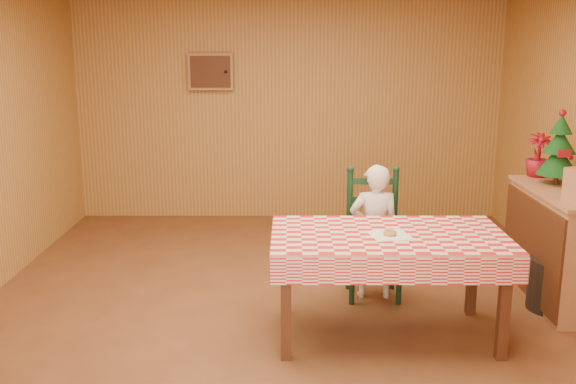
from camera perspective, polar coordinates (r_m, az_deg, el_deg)
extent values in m
plane|color=brown|center=(5.06, 0.00, -11.05)|extent=(6.00, 6.00, 0.00)
cube|color=#BB8843|center=(7.66, 0.03, 7.31)|extent=(5.00, 0.10, 2.60)
cube|color=#B77D52|center=(7.62, -6.87, 10.58)|extent=(0.52, 0.08, 0.42)
cube|color=#502815|center=(7.58, -6.91, 10.56)|extent=(0.46, 0.02, 0.36)
sphere|color=black|center=(7.54, -5.55, 10.58)|extent=(0.04, 0.04, 0.04)
cube|color=#502815|center=(4.58, 8.91, -4.24)|extent=(1.60, 0.90, 0.06)
cube|color=#502815|center=(4.31, -0.18, -10.53)|extent=(0.07, 0.07, 0.69)
cube|color=#502815|center=(4.54, 18.63, -10.00)|extent=(0.07, 0.07, 0.69)
cube|color=#502815|center=(4.99, -0.14, -7.13)|extent=(0.07, 0.07, 0.69)
cube|color=#502815|center=(5.19, 16.08, -6.86)|extent=(0.07, 0.07, 0.69)
cube|color=red|center=(4.57, 8.93, -3.76)|extent=(1.64, 0.94, 0.02)
cube|color=red|center=(4.16, 9.86, -6.95)|extent=(1.64, 0.02, 0.18)
cube|color=red|center=(5.04, 8.09, -3.31)|extent=(1.64, 0.02, 0.18)
cube|color=#325A29|center=(4.54, -1.43, -5.01)|extent=(0.02, 0.94, 0.18)
cube|color=#325A29|center=(4.79, 18.66, -4.76)|extent=(0.02, 0.94, 0.18)
cube|color=black|center=(5.35, 7.63, -4.89)|extent=(0.44, 0.40, 0.04)
cylinder|color=black|center=(5.25, 5.72, -7.82)|extent=(0.04, 0.04, 0.41)
cylinder|color=black|center=(5.30, 9.85, -7.74)|extent=(0.04, 0.04, 0.41)
cylinder|color=black|center=(5.56, 5.38, -6.57)|extent=(0.04, 0.04, 0.41)
cylinder|color=black|center=(5.61, 9.27, -6.52)|extent=(0.04, 0.04, 0.41)
cylinder|color=black|center=(5.41, 5.50, -1.12)|extent=(0.05, 0.05, 0.60)
sphere|color=black|center=(5.34, 5.57, 2.00)|extent=(0.06, 0.06, 0.06)
cylinder|color=black|center=(5.45, 9.48, -1.11)|extent=(0.05, 0.05, 0.60)
sphere|color=black|center=(5.39, 9.60, 1.98)|extent=(0.06, 0.06, 0.06)
cube|color=black|center=(5.46, 7.46, -2.34)|extent=(0.38, 0.03, 0.05)
cube|color=black|center=(5.42, 7.51, -0.71)|extent=(0.38, 0.03, 0.05)
cube|color=black|center=(5.38, 7.56, 0.95)|extent=(0.38, 0.03, 0.05)
imported|color=white|center=(5.31, 7.67, -3.53)|extent=(0.41, 0.27, 1.12)
cube|color=white|center=(4.51, 9.03, -3.81)|extent=(0.31, 0.31, 0.00)
torus|color=#BA8742|center=(4.51, 9.04, -3.59)|extent=(0.11, 0.11, 0.03)
cube|color=#B77D52|center=(5.68, 23.23, -4.61)|extent=(0.50, 1.20, 0.90)
cube|color=#B77D52|center=(5.56, 23.66, -0.03)|extent=(0.54, 1.24, 0.03)
cube|color=#502815|center=(5.58, 20.77, -4.69)|extent=(0.02, 1.20, 0.80)
cylinder|color=#502815|center=(5.77, 22.74, 1.06)|extent=(0.04, 0.04, 0.08)
cone|color=#0D3D15|center=(5.75, 22.88, 2.63)|extent=(0.34, 0.34, 0.24)
cone|color=#0D3D15|center=(5.72, 23.02, 4.20)|extent=(0.26, 0.26, 0.20)
cone|color=#0D3D15|center=(5.70, 23.15, 5.59)|extent=(0.18, 0.18, 0.16)
sphere|color=maroon|center=(5.69, 23.23, 6.48)|extent=(0.06, 0.06, 0.06)
cube|color=maroon|center=(5.59, 23.35, 3.15)|extent=(0.10, 0.02, 0.06)
sphere|color=maroon|center=(5.72, 23.88, 2.79)|extent=(0.04, 0.04, 0.04)
sphere|color=maroon|center=(5.75, 22.14, 3.71)|extent=(0.04, 0.04, 0.04)
sphere|color=maroon|center=(5.81, 23.08, 4.72)|extent=(0.04, 0.04, 0.04)
imported|color=maroon|center=(6.00, 21.35, 3.07)|extent=(0.24, 0.24, 0.38)
cylinder|color=black|center=(5.55, 22.63, -7.60)|extent=(0.54, 0.54, 0.41)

